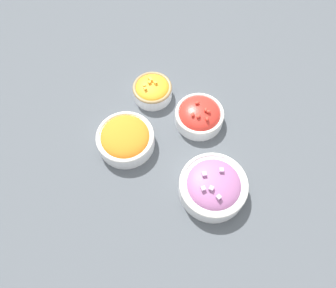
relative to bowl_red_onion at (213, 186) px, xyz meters
The scene contains 5 objects.
ground_plane 0.20m from the bowl_red_onion, 146.53° to the right, with size 3.00×3.00×0.00m, color #4C5156.
bowl_red_onion is the anchor object (origin of this frame).
bowl_carrots 0.31m from the bowl_red_onion, 130.24° to the right, with size 0.18×0.18×0.07m.
bowl_squash 0.40m from the bowl_red_onion, 161.41° to the right, with size 0.13×0.13×0.07m.
bowl_cherry_tomatoes 0.25m from the bowl_red_onion, behind, with size 0.16×0.16×0.08m.
Camera 1 is at (0.46, -0.08, 0.94)m, focal length 35.00 mm.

